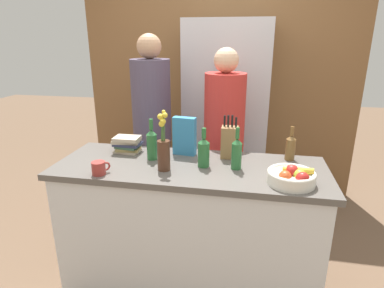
{
  "coord_description": "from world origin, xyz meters",
  "views": [
    {
      "loc": [
        0.37,
        -1.9,
        1.72
      ],
      "look_at": [
        0.0,
        0.08,
        1.05
      ],
      "focal_mm": 30.0,
      "sensor_mm": 36.0,
      "label": 1
    }
  ],
  "objects_px": {
    "fruit_bowl": "(292,176)",
    "bottle_vinegar": "(290,147)",
    "flower_vase": "(163,150)",
    "bottle_oil": "(204,152)",
    "bottle_wine": "(152,144)",
    "person_at_sink": "(152,124)",
    "coffee_mug": "(99,168)",
    "book_stack": "(127,144)",
    "cereal_box": "(184,136)",
    "bottle_water": "(237,153)",
    "person_in_blue": "(224,138)",
    "refrigerator": "(226,117)",
    "knife_block": "(230,142)"
  },
  "relations": [
    {
      "from": "flower_vase",
      "to": "coffee_mug",
      "type": "height_order",
      "value": "flower_vase"
    },
    {
      "from": "flower_vase",
      "to": "book_stack",
      "type": "relative_size",
      "value": 1.81
    },
    {
      "from": "person_at_sink",
      "to": "refrigerator",
      "type": "bearing_deg",
      "value": 57.67
    },
    {
      "from": "person_in_blue",
      "to": "person_at_sink",
      "type": "bearing_deg",
      "value": -174.09
    },
    {
      "from": "knife_block",
      "to": "cereal_box",
      "type": "bearing_deg",
      "value": 179.01
    },
    {
      "from": "flower_vase",
      "to": "bottle_oil",
      "type": "bearing_deg",
      "value": 23.24
    },
    {
      "from": "fruit_bowl",
      "to": "coffee_mug",
      "type": "relative_size",
      "value": 2.73
    },
    {
      "from": "fruit_bowl",
      "to": "person_at_sink",
      "type": "height_order",
      "value": "person_at_sink"
    },
    {
      "from": "coffee_mug",
      "to": "book_stack",
      "type": "xyz_separation_m",
      "value": [
        0.02,
        0.41,
        0.02
      ]
    },
    {
      "from": "refrigerator",
      "to": "flower_vase",
      "type": "relative_size",
      "value": 4.94
    },
    {
      "from": "person_at_sink",
      "to": "knife_block",
      "type": "bearing_deg",
      "value": -22.75
    },
    {
      "from": "book_stack",
      "to": "person_at_sink",
      "type": "distance_m",
      "value": 0.57
    },
    {
      "from": "cereal_box",
      "to": "bottle_water",
      "type": "height_order",
      "value": "bottle_water"
    },
    {
      "from": "bottle_water",
      "to": "fruit_bowl",
      "type": "bearing_deg",
      "value": -27.11
    },
    {
      "from": "flower_vase",
      "to": "person_at_sink",
      "type": "height_order",
      "value": "person_at_sink"
    },
    {
      "from": "coffee_mug",
      "to": "bottle_oil",
      "type": "relative_size",
      "value": 0.39
    },
    {
      "from": "person_at_sink",
      "to": "bottle_vinegar",
      "type": "bearing_deg",
      "value": -10.11
    },
    {
      "from": "bottle_vinegar",
      "to": "bottle_water",
      "type": "xyz_separation_m",
      "value": [
        -0.35,
        -0.23,
        0.01
      ]
    },
    {
      "from": "fruit_bowl",
      "to": "bottle_vinegar",
      "type": "bearing_deg",
      "value": 86.18
    },
    {
      "from": "cereal_box",
      "to": "book_stack",
      "type": "distance_m",
      "value": 0.42
    },
    {
      "from": "coffee_mug",
      "to": "bottle_wine",
      "type": "bearing_deg",
      "value": 52.3
    },
    {
      "from": "fruit_bowl",
      "to": "flower_vase",
      "type": "xyz_separation_m",
      "value": [
        -0.77,
        0.07,
        0.09
      ]
    },
    {
      "from": "bottle_water",
      "to": "person_at_sink",
      "type": "relative_size",
      "value": 0.15
    },
    {
      "from": "book_stack",
      "to": "bottle_water",
      "type": "height_order",
      "value": "bottle_water"
    },
    {
      "from": "refrigerator",
      "to": "knife_block",
      "type": "bearing_deg",
      "value": -84.03
    },
    {
      "from": "bottle_oil",
      "to": "bottle_water",
      "type": "xyz_separation_m",
      "value": [
        0.21,
        -0.0,
        0.01
      ]
    },
    {
      "from": "fruit_bowl",
      "to": "bottle_wine",
      "type": "height_order",
      "value": "bottle_wine"
    },
    {
      "from": "fruit_bowl",
      "to": "bottle_vinegar",
      "type": "height_order",
      "value": "bottle_vinegar"
    },
    {
      "from": "cereal_box",
      "to": "coffee_mug",
      "type": "height_order",
      "value": "cereal_box"
    },
    {
      "from": "person_in_blue",
      "to": "book_stack",
      "type": "bearing_deg",
      "value": -129.39
    },
    {
      "from": "cereal_box",
      "to": "coffee_mug",
      "type": "xyz_separation_m",
      "value": [
        -0.44,
        -0.44,
        -0.09
      ]
    },
    {
      "from": "bottle_oil",
      "to": "bottle_wine",
      "type": "xyz_separation_m",
      "value": [
        -0.36,
        0.07,
        0.01
      ]
    },
    {
      "from": "coffee_mug",
      "to": "bottle_water",
      "type": "xyz_separation_m",
      "value": [
        0.81,
        0.24,
        0.07
      ]
    },
    {
      "from": "flower_vase",
      "to": "book_stack",
      "type": "distance_m",
      "value": 0.44
    },
    {
      "from": "cereal_box",
      "to": "bottle_vinegar",
      "type": "bearing_deg",
      "value": 2.21
    },
    {
      "from": "book_stack",
      "to": "bottle_wine",
      "type": "height_order",
      "value": "bottle_wine"
    },
    {
      "from": "flower_vase",
      "to": "bottle_wine",
      "type": "relative_size",
      "value": 1.35
    },
    {
      "from": "knife_block",
      "to": "cereal_box",
      "type": "relative_size",
      "value": 1.12
    },
    {
      "from": "book_stack",
      "to": "bottle_oil",
      "type": "bearing_deg",
      "value": -15.97
    },
    {
      "from": "person_in_blue",
      "to": "flower_vase",
      "type": "bearing_deg",
      "value": -97.52
    },
    {
      "from": "fruit_bowl",
      "to": "coffee_mug",
      "type": "bearing_deg",
      "value": -176.23
    },
    {
      "from": "bottle_vinegar",
      "to": "person_at_sink",
      "type": "height_order",
      "value": "person_at_sink"
    },
    {
      "from": "bottle_wine",
      "to": "person_in_blue",
      "type": "bearing_deg",
      "value": 52.1
    },
    {
      "from": "book_stack",
      "to": "bottle_water",
      "type": "xyz_separation_m",
      "value": [
        0.79,
        -0.17,
        0.05
      ]
    },
    {
      "from": "bottle_wine",
      "to": "coffee_mug",
      "type": "bearing_deg",
      "value": -127.7
    },
    {
      "from": "cereal_box",
      "to": "person_at_sink",
      "type": "distance_m",
      "value": 0.68
    },
    {
      "from": "bottle_vinegar",
      "to": "bottle_wine",
      "type": "distance_m",
      "value": 0.94
    },
    {
      "from": "cereal_box",
      "to": "bottle_oil",
      "type": "height_order",
      "value": "cereal_box"
    },
    {
      "from": "refrigerator",
      "to": "cereal_box",
      "type": "height_order",
      "value": "refrigerator"
    },
    {
      "from": "bottle_wine",
      "to": "person_at_sink",
      "type": "bearing_deg",
      "value": 107.37
    }
  ]
}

